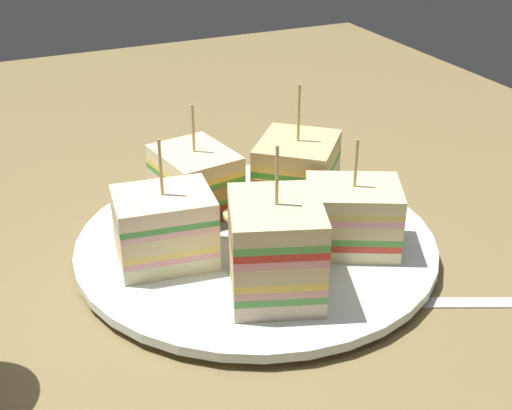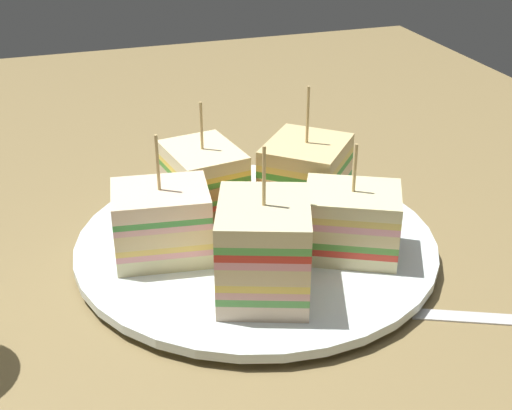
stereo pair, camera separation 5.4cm
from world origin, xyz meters
The scene contains 8 objects.
ground_plane centered at (0.00, 0.00, -0.90)cm, with size 129.91×96.34×1.80cm, color olive.
plate centered at (0.00, 0.00, 0.80)cm, with size 28.42×28.42×1.32cm.
sandwich_wedge_0 centered at (-0.43, -7.35, 4.04)cm, with size 6.45×7.78×9.75cm.
sandwich_wedge_1 centered at (7.14, -1.81, 4.74)cm, with size 8.75×8.16×11.03cm.
sandwich_wedge_2 centered at (4.09, 6.13, 3.89)cm, with size 7.99×8.76×8.92cm.
sandwich_wedge_3 centered at (-4.43, 5.89, 4.14)cm, with size 9.43×9.34×10.55cm.
sandwich_wedge_4 centered at (-6.96, -2.39, 3.91)cm, with size 7.89×6.60×9.29cm.
chip_pile centered at (-0.71, 0.20, 2.69)cm, with size 6.61×6.38×2.67cm.
Camera 1 is at (43.89, -20.20, 29.56)cm, focal length 49.52 mm.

